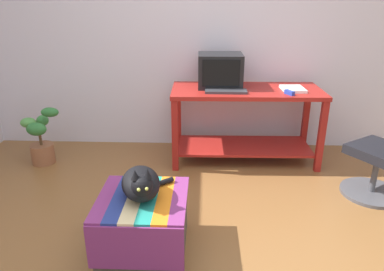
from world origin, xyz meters
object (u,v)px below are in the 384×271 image
keyboard (226,91)px  stapler (289,93)px  ottoman_with_blanket (143,223)px  desk (245,112)px  tv_monitor (220,71)px  cat (141,184)px  book (293,89)px  potted_plant (41,140)px

keyboard → stapler: stapler is taller
ottoman_with_blanket → stapler: 1.85m
desk → tv_monitor: size_ratio=3.37×
ottoman_with_blanket → cat: cat is taller
desk → keyboard: 0.36m
desk → keyboard: (-0.21, -0.15, 0.25)m
tv_monitor → ottoman_with_blanket: size_ratio=0.73×
book → cat: (-1.26, -1.45, -0.27)m
keyboard → book: size_ratio=1.54×
ottoman_with_blanket → tv_monitor: bearing=70.9°
book → potted_plant: bearing=-179.6°
potted_plant → cat: bearing=-45.8°
tv_monitor → book: tv_monitor is taller
tv_monitor → ottoman_with_blanket: bearing=-110.2°
potted_plant → ottoman_with_blanket: bearing=-45.8°
tv_monitor → book: bearing=-11.4°
book → ottoman_with_blanket: book is taller
potted_plant → keyboard: bearing=1.3°
desk → book: bearing=-6.1°
keyboard → stapler: 0.59m
tv_monitor → potted_plant: size_ratio=0.75×
desk → tv_monitor: (-0.27, 0.09, 0.40)m
tv_monitor → stapler: tv_monitor is taller
tv_monitor → book: size_ratio=1.71×
ottoman_with_blanket → cat: size_ratio=1.43×
book → potted_plant: 2.58m
keyboard → stapler: size_ratio=3.64×
desk → keyboard: keyboard is taller
book → stapler: stapler is taller
book → tv_monitor: bearing=166.6°
cat → potted_plant: bearing=120.0°
stapler → ottoman_with_blanket: bearing=-161.3°
desk → book: 0.52m
tv_monitor → keyboard: 0.29m
desk → book: book is taller
book → ottoman_with_blanket: 2.01m
desk → ottoman_with_blanket: (-0.82, -1.49, -0.32)m
ottoman_with_blanket → book: bearing=49.1°
tv_monitor → cat: bearing=-110.2°
cat → book: bearing=34.8°
potted_plant → stapler: (2.46, -0.02, 0.52)m
keyboard → desk: bearing=35.0°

